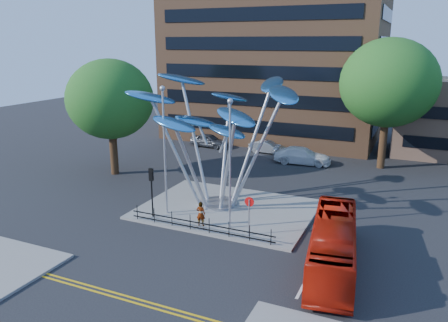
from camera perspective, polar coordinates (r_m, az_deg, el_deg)
The scene contains 18 objects.
ground at distance 26.18m, azimuth -2.95°, elevation -11.21°, with size 120.00×120.00×0.00m, color black.
traffic_island at distance 31.49m, azimuth 0.42°, elevation -6.31°, with size 12.00×9.00×0.15m, color slate.
double_yellow_near at distance 21.72m, azimuth -10.53°, elevation -17.50°, with size 40.00×0.12×0.01m, color gold.
double_yellow_far at distance 21.52m, azimuth -11.00°, elevation -17.88°, with size 40.00×0.12×0.01m, color gold.
brick_tower at distance 55.49m, azimuth 6.94°, elevation 18.66°, with size 25.00×15.00×30.00m, color brown.
tree_right at distance 43.03m, azimuth 20.71°, elevation 9.50°, with size 8.80×8.80×12.11m.
tree_left at distance 39.83m, azimuth -14.65°, elevation 7.79°, with size 7.60×7.60×10.32m.
leaf_sculpture at distance 30.71m, azimuth -0.87°, elevation 6.31°, with size 12.72×9.54×9.51m.
street_lamp_left at distance 29.39m, azimuth -7.81°, elevation 2.75°, with size 0.36×0.36×8.80m.
street_lamp_right at distance 26.74m, azimuth 0.78°, elevation 1.06°, with size 0.36×0.36×8.30m.
traffic_light_island at distance 29.57m, azimuth -9.46°, elevation -2.75°, with size 0.28×0.18×3.42m.
no_entry_sign_island at distance 26.79m, azimuth 3.31°, elevation -6.32°, with size 0.60×0.10×2.45m.
pedestrian_railing_front at distance 27.73m, azimuth -3.21°, elevation -8.37°, with size 10.00×0.06×1.00m.
red_bus at distance 24.22m, azimuth 14.06°, elevation -10.53°, with size 2.21×9.44×2.63m, color #A21407.
pedestrian at distance 28.36m, azimuth -3.05°, elevation -6.91°, with size 0.60×0.39×1.63m, color gray.
parked_car_left at distance 50.03m, azimuth -1.98°, elevation 2.71°, with size 1.78×4.42×1.51m, color #3E4046.
parked_car_mid at distance 47.43m, azimuth 5.71°, elevation 1.82°, with size 1.40×4.01×1.32m, color #9DA1A5.
parked_car_right at distance 43.75m, azimuth 10.20°, elevation 0.69°, with size 2.26×5.56×1.61m, color silver.
Camera 1 is at (10.81, -20.78, 11.70)m, focal length 35.00 mm.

